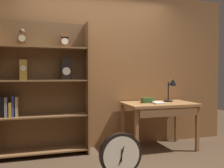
{
  "coord_description": "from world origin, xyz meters",
  "views": [
    {
      "loc": [
        -1.0,
        -2.69,
        1.22
      ],
      "look_at": [
        0.06,
        0.76,
        1.08
      ],
      "focal_mm": 39.81,
      "sensor_mm": 36.0,
      "label": 1
    }
  ],
  "objects_px": {
    "workbench": "(160,108)",
    "round_clock_large": "(121,156)",
    "toolbox_small": "(147,100)",
    "desk_lamp": "(172,86)",
    "open_repair_manual": "(159,103)",
    "bookshelf": "(43,89)"
  },
  "relations": [
    {
      "from": "bookshelf",
      "to": "open_repair_manual",
      "type": "xyz_separation_m",
      "value": [
        1.75,
        -0.33,
        -0.24
      ]
    },
    {
      "from": "toolbox_small",
      "to": "open_repair_manual",
      "type": "xyz_separation_m",
      "value": [
        0.11,
        -0.18,
        -0.03
      ]
    },
    {
      "from": "workbench",
      "to": "toolbox_small",
      "type": "bearing_deg",
      "value": 157.35
    },
    {
      "from": "desk_lamp",
      "to": "open_repair_manual",
      "type": "height_order",
      "value": "desk_lamp"
    },
    {
      "from": "bookshelf",
      "to": "open_repair_manual",
      "type": "relative_size",
      "value": 9.14
    },
    {
      "from": "workbench",
      "to": "round_clock_large",
      "type": "height_order",
      "value": "workbench"
    },
    {
      "from": "open_repair_manual",
      "to": "round_clock_large",
      "type": "xyz_separation_m",
      "value": [
        -0.92,
        -0.82,
        -0.49
      ]
    },
    {
      "from": "desk_lamp",
      "to": "toolbox_small",
      "type": "relative_size",
      "value": 2.12
    },
    {
      "from": "bookshelf",
      "to": "round_clock_large",
      "type": "relative_size",
      "value": 3.68
    },
    {
      "from": "toolbox_small",
      "to": "desk_lamp",
      "type": "bearing_deg",
      "value": 1.65
    },
    {
      "from": "bookshelf",
      "to": "desk_lamp",
      "type": "relative_size",
      "value": 5.0
    },
    {
      "from": "bookshelf",
      "to": "desk_lamp",
      "type": "distance_m",
      "value": 2.09
    },
    {
      "from": "desk_lamp",
      "to": "toolbox_small",
      "type": "height_order",
      "value": "desk_lamp"
    },
    {
      "from": "workbench",
      "to": "open_repair_manual",
      "type": "bearing_deg",
      "value": -124.19
    },
    {
      "from": "workbench",
      "to": "desk_lamp",
      "type": "distance_m",
      "value": 0.45
    },
    {
      "from": "bookshelf",
      "to": "desk_lamp",
      "type": "xyz_separation_m",
      "value": [
        2.09,
        -0.14,
        0.01
      ]
    },
    {
      "from": "desk_lamp",
      "to": "open_repair_manual",
      "type": "distance_m",
      "value": 0.46
    },
    {
      "from": "bookshelf",
      "to": "toolbox_small",
      "type": "bearing_deg",
      "value": -5.2
    },
    {
      "from": "toolbox_small",
      "to": "bookshelf",
      "type": "bearing_deg",
      "value": 174.8
    },
    {
      "from": "bookshelf",
      "to": "workbench",
      "type": "height_order",
      "value": "bookshelf"
    },
    {
      "from": "workbench",
      "to": "desk_lamp",
      "type": "relative_size",
      "value": 2.83
    },
    {
      "from": "open_repair_manual",
      "to": "toolbox_small",
      "type": "bearing_deg",
      "value": 131.1
    }
  ]
}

